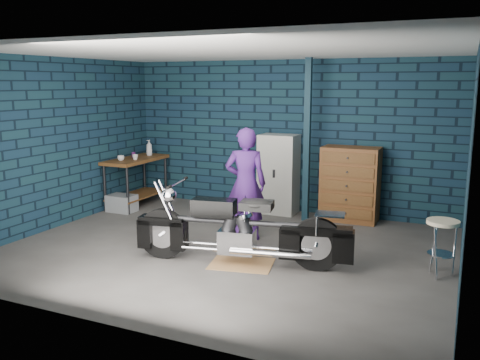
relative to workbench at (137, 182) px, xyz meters
The scene contains 15 objects.
ground 3.18m from the workbench, 31.74° to the right, with size 6.00×6.00×0.00m, color #514E4C.
room_walls 3.24m from the workbench, 22.40° to the right, with size 6.02×5.01×2.71m.
support_post 3.36m from the workbench, ahead, with size 0.10×0.10×2.70m, color #102733.
workbench is the anchor object (origin of this frame).
drip_mat 3.78m from the workbench, 34.00° to the right, with size 0.79×0.59×0.01m, color #9C7744.
motorcycle 3.76m from the workbench, 34.00° to the right, with size 2.39×0.65×1.05m, color black, non-canonical shape.
person 2.94m from the workbench, 21.38° to the right, with size 0.61×0.40×1.66m, color #471E72.
storage_bin 0.58m from the workbench, 87.71° to the right, with size 0.49×0.35×0.30m, color gray.
locker 2.71m from the workbench, 12.25° to the left, with size 0.66×0.47×1.41m, color beige.
tool_chest 3.95m from the workbench, ahead, with size 0.94×0.52×1.25m, color brown.
shop_stool 5.66m from the workbench, 15.34° to the right, with size 0.38×0.38×0.70m, color beige, non-canonical shape.
cup_a 0.63m from the workbench, 96.94° to the right, with size 0.12×0.12×0.10m, color beige.
cup_b 0.55m from the workbench, 55.99° to the right, with size 0.11×0.11×0.10m, color beige.
mug_purple 0.52m from the workbench, 143.15° to the left, with size 0.07×0.07×0.10m, color #581861.
bottle 0.74m from the workbench, 86.64° to the left, with size 0.12×0.12×0.30m, color gray.
Camera 1 is at (2.96, -6.12, 2.29)m, focal length 38.00 mm.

